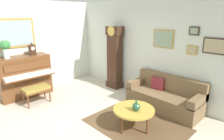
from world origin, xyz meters
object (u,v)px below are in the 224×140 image
Objects in this scene: piano at (25,76)px; grandfather_clock at (114,59)px; flower_vase at (5,47)px; couch at (165,97)px; coffee_table at (134,110)px; piano_bench at (36,89)px; mantel_clock at (32,49)px; green_jug at (136,107)px.

grandfather_clock reaches higher than piano.
grandfather_clock is at bearing 64.25° from flower_vase.
piano reaches higher than couch.
couch is 4.46m from flower_vase.
couch is at bearing 90.62° from coffee_table.
mantel_clock is at bearing 156.87° from piano_bench.
coffee_table is 0.15m from green_jug.
grandfather_clock reaches higher than green_jug.
couch is 1.35m from green_jug.
coffee_table is 2.32× the size of mantel_clock.
piano_bench is 2.86m from green_jug.
flower_vase reaches higher than piano.
flower_vase is at bearing -90.04° from mantel_clock.
mantel_clock is 0.66× the size of flower_vase.
couch is 7.92× the size of green_jug.
grandfather_clock is 2.11m from couch.
grandfather_clock is at bearing 144.89° from green_jug.
couch is (3.36, 2.27, -0.30)m from piano.
couch reaches higher than piano_bench.
coffee_table is (3.37, 0.97, -0.20)m from piano.
couch is at bearing 34.02° from piano.
grandfather_clock reaches higher than couch.
piano is at bearing 179.33° from piano_bench.
green_jug is at bearing -85.77° from couch.
flower_vase is (-0.00, -0.71, 0.14)m from mantel_clock.
couch reaches higher than coffee_table.
piano_bench is 2.56m from grandfather_clock.
piano_bench is 1.21× the size of flower_vase.
green_jug is (2.70, 0.95, 0.12)m from piano_bench.
mantel_clock is (-0.76, 0.32, 0.97)m from piano_bench.
coffee_table is at bearing 158.96° from green_jug.
grandfather_clock is at bearing 60.65° from piano.
grandfather_clock is at bearing 76.11° from piano_bench.
mantel_clock is (0.00, 0.31, 0.77)m from piano.
green_jug is at bearing 15.20° from piano.
piano is 3.52m from coffee_table.
grandfather_clock is 2.54m from mantel_clock.
mantel_clock is at bearing 89.59° from piano.
flower_vase is 2.42× the size of green_jug.
grandfather_clock is 5.34× the size of mantel_clock.
grandfather_clock is 2.60m from green_jug.
piano_bench is 0.34× the size of grandfather_clock.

